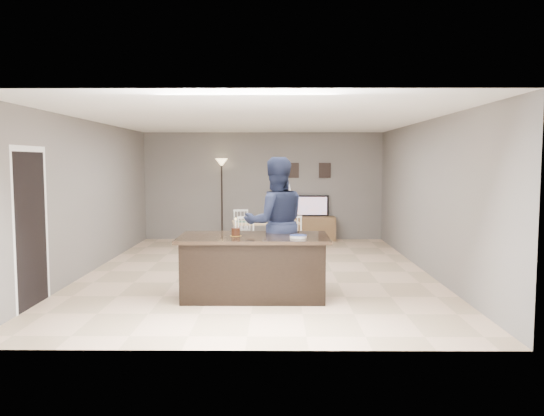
{
  "coord_description": "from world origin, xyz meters",
  "views": [
    {
      "loc": [
        0.32,
        -9.38,
        1.97
      ],
      "look_at": [
        0.25,
        -0.3,
        1.17
      ],
      "focal_mm": 35.0,
      "sensor_mm": 36.0,
      "label": 1
    }
  ],
  "objects_px": {
    "tv_console": "(311,229)",
    "dining_table": "(266,227)",
    "television": "(311,206)",
    "birthday_cake": "(236,232)",
    "man": "(276,223)",
    "kitchen_island": "(254,266)",
    "woman": "(280,233)",
    "floor_lamp": "(222,177)",
    "plate_stack": "(298,236)"
  },
  "relations": [
    {
      "from": "television",
      "to": "birthday_cake",
      "type": "height_order",
      "value": "birthday_cake"
    },
    {
      "from": "birthday_cake",
      "to": "floor_lamp",
      "type": "height_order",
      "value": "floor_lamp"
    },
    {
      "from": "television",
      "to": "woman",
      "type": "height_order",
      "value": "woman"
    },
    {
      "from": "tv_console",
      "to": "birthday_cake",
      "type": "bearing_deg",
      "value": -104.65
    },
    {
      "from": "birthday_cake",
      "to": "man",
      "type": "bearing_deg",
      "value": 44.25
    },
    {
      "from": "birthday_cake",
      "to": "plate_stack",
      "type": "height_order",
      "value": "birthday_cake"
    },
    {
      "from": "woman",
      "to": "birthday_cake",
      "type": "distance_m",
      "value": 1.1
    },
    {
      "from": "woman",
      "to": "floor_lamp",
      "type": "bearing_deg",
      "value": -91.44
    },
    {
      "from": "tv_console",
      "to": "birthday_cake",
      "type": "xyz_separation_m",
      "value": [
        -1.46,
        -5.58,
        0.66
      ]
    },
    {
      "from": "dining_table",
      "to": "plate_stack",
      "type": "bearing_deg",
      "value": -90.05
    },
    {
      "from": "television",
      "to": "plate_stack",
      "type": "relative_size",
      "value": 3.72
    },
    {
      "from": "tv_console",
      "to": "man",
      "type": "height_order",
      "value": "man"
    },
    {
      "from": "television",
      "to": "dining_table",
      "type": "bearing_deg",
      "value": 57.9
    },
    {
      "from": "plate_stack",
      "to": "dining_table",
      "type": "height_order",
      "value": "plate_stack"
    },
    {
      "from": "tv_console",
      "to": "woman",
      "type": "xyz_separation_m",
      "value": [
        -0.81,
        -4.7,
        0.52
      ]
    },
    {
      "from": "television",
      "to": "man",
      "type": "bearing_deg",
      "value": 80.16
    },
    {
      "from": "dining_table",
      "to": "kitchen_island",
      "type": "bearing_deg",
      "value": -99.03
    },
    {
      "from": "man",
      "to": "floor_lamp",
      "type": "height_order",
      "value": "floor_lamp"
    },
    {
      "from": "tv_console",
      "to": "dining_table",
      "type": "xyz_separation_m",
      "value": [
        -1.1,
        -1.69,
        0.25
      ]
    },
    {
      "from": "dining_table",
      "to": "woman",
      "type": "bearing_deg",
      "value": -92.03
    },
    {
      "from": "man",
      "to": "dining_table",
      "type": "relative_size",
      "value": 1.15
    },
    {
      "from": "television",
      "to": "man",
      "type": "relative_size",
      "value": 0.45
    },
    {
      "from": "tv_console",
      "to": "floor_lamp",
      "type": "distance_m",
      "value": 2.58
    },
    {
      "from": "woman",
      "to": "floor_lamp",
      "type": "xyz_separation_m",
      "value": [
        -1.42,
        4.72,
        0.76
      ]
    },
    {
      "from": "tv_console",
      "to": "plate_stack",
      "type": "bearing_deg",
      "value": -95.59
    },
    {
      "from": "tv_console",
      "to": "dining_table",
      "type": "height_order",
      "value": "dining_table"
    },
    {
      "from": "man",
      "to": "television",
      "type": "bearing_deg",
      "value": -111.53
    },
    {
      "from": "woman",
      "to": "dining_table",
      "type": "height_order",
      "value": "woman"
    },
    {
      "from": "kitchen_island",
      "to": "television",
      "type": "relative_size",
      "value": 2.35
    },
    {
      "from": "kitchen_island",
      "to": "floor_lamp",
      "type": "distance_m",
      "value": 5.8
    },
    {
      "from": "kitchen_island",
      "to": "plate_stack",
      "type": "height_order",
      "value": "plate_stack"
    },
    {
      "from": "television",
      "to": "dining_table",
      "type": "xyz_separation_m",
      "value": [
        -1.1,
        -1.76,
        -0.31
      ]
    },
    {
      "from": "man",
      "to": "birthday_cake",
      "type": "relative_size",
      "value": 7.91
    },
    {
      "from": "tv_console",
      "to": "plate_stack",
      "type": "distance_m",
      "value": 5.82
    },
    {
      "from": "tv_console",
      "to": "man",
      "type": "xyz_separation_m",
      "value": [
        -0.88,
        -5.02,
        0.72
      ]
    },
    {
      "from": "man",
      "to": "plate_stack",
      "type": "height_order",
      "value": "man"
    },
    {
      "from": "man",
      "to": "plate_stack",
      "type": "distance_m",
      "value": 0.81
    },
    {
      "from": "kitchen_island",
      "to": "woman",
      "type": "bearing_deg",
      "value": 65.74
    },
    {
      "from": "kitchen_island",
      "to": "woman",
      "type": "distance_m",
      "value": 1.02
    },
    {
      "from": "woman",
      "to": "tv_console",
      "type": "bearing_deg",
      "value": -117.94
    },
    {
      "from": "plate_stack",
      "to": "man",
      "type": "bearing_deg",
      "value": 113.31
    },
    {
      "from": "birthday_cake",
      "to": "floor_lamp",
      "type": "distance_m",
      "value": 5.69
    },
    {
      "from": "kitchen_island",
      "to": "television",
      "type": "distance_m",
      "value": 5.78
    },
    {
      "from": "woman",
      "to": "dining_table",
      "type": "xyz_separation_m",
      "value": [
        -0.3,
        3.01,
        -0.27
      ]
    },
    {
      "from": "television",
      "to": "plate_stack",
      "type": "bearing_deg",
      "value": 84.48
    },
    {
      "from": "television",
      "to": "man",
      "type": "distance_m",
      "value": 5.17
    },
    {
      "from": "woman",
      "to": "plate_stack",
      "type": "bearing_deg",
      "value": 84.91
    },
    {
      "from": "tv_console",
      "to": "television",
      "type": "height_order",
      "value": "television"
    },
    {
      "from": "kitchen_island",
      "to": "birthday_cake",
      "type": "height_order",
      "value": "birthday_cake"
    },
    {
      "from": "tv_console",
      "to": "woman",
      "type": "height_order",
      "value": "woman"
    }
  ]
}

